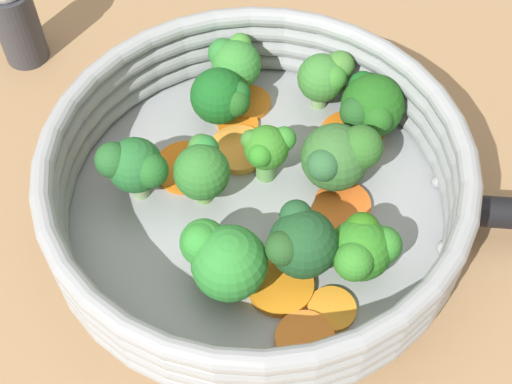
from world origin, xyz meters
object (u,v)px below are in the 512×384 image
carrot_slice_8 (342,205)px  carrot_slice_10 (280,286)px  broccoli_floret_8 (339,156)px  carrot_slice_7 (249,103)px  carrot_slice_0 (129,163)px  broccoli_floret_7 (266,148)px  carrot_slice_3 (190,163)px  carrot_slice_1 (332,217)px  broccoli_floret_10 (363,248)px  carrot_slice_5 (238,124)px  skillet (256,212)px  broccoli_floret_5 (370,106)px  carrot_slice_2 (305,340)px  carrot_slice_4 (332,309)px  broccoli_floret_2 (201,169)px  carrot_slice_9 (239,149)px  salt_shaker (14,14)px  broccoli_floret_0 (326,77)px  carrot_slice_6 (351,136)px  broccoli_floret_3 (132,166)px  broccoli_floret_9 (222,97)px  broccoli_floret_4 (223,259)px  broccoli_floret_1 (235,63)px  broccoli_floret_6 (300,243)px

carrot_slice_8 → carrot_slice_10: 0.08m
carrot_slice_10 → broccoli_floret_8: 0.10m
carrot_slice_7 → broccoli_floret_8: bearing=162.4°
carrot_slice_0 → broccoli_floret_7: bearing=-153.6°
carrot_slice_3 → carrot_slice_1: bearing=-173.3°
broccoli_floret_10 → carrot_slice_5: bearing=-24.9°
carrot_slice_0 → broccoli_floret_7: broccoli_floret_7 is taller
skillet → broccoli_floret_7: (0.01, -0.03, 0.04)m
skillet → broccoli_floret_5: bearing=-109.3°
carrot_slice_2 → carrot_slice_4: carrot_slice_2 is taller
broccoli_floret_2 → carrot_slice_2: bearing=152.9°
carrot_slice_9 → salt_shaker: (0.21, -0.00, 0.02)m
skillet → carrot_slice_8: bearing=-150.0°
skillet → carrot_slice_3: bearing=-4.1°
carrot_slice_4 → carrot_slice_9: carrot_slice_9 is taller
carrot_slice_9 → broccoli_floret_2: bearing=89.9°
broccoli_floret_0 → salt_shaker: 0.25m
carrot_slice_6 → carrot_slice_3: bearing=43.3°
carrot_slice_4 → broccoli_floret_5: 0.15m
broccoli_floret_3 → broccoli_floret_9: size_ratio=1.08×
broccoli_floret_2 → broccoli_floret_4: 0.07m
carrot_slice_7 → broccoli_floret_1: broccoli_floret_1 is taller
broccoli_floret_10 → broccoli_floret_9: bearing=-22.1°
carrot_slice_0 → carrot_slice_8: bearing=-162.0°
broccoli_floret_6 → carrot_slice_2: bearing=124.5°
broccoli_floret_3 → broccoli_floret_9: (-0.01, -0.09, -0.01)m
skillet → broccoli_floret_6: bearing=150.1°
carrot_slice_10 → broccoli_floret_7: bearing=-52.6°
carrot_slice_5 → broccoli_floret_5: size_ratio=0.61×
salt_shaker → broccoli_floret_4: bearing=159.3°
carrot_slice_3 → broccoli_floret_3: 0.05m
broccoli_floret_1 → broccoli_floret_3: size_ratio=0.95×
skillet → broccoli_floret_4: broccoli_floret_4 is taller
carrot_slice_9 → broccoli_floret_8: (-0.07, -0.01, 0.02)m
carrot_slice_3 → broccoli_floret_2: broccoli_floret_2 is taller
carrot_slice_6 → carrot_slice_5: bearing=23.2°
broccoli_floret_5 → broccoli_floret_10: bearing=114.4°
carrot_slice_0 → carrot_slice_1: size_ratio=0.92×
carrot_slice_3 → carrot_slice_10: carrot_slice_10 is taller
carrot_slice_3 → broccoli_floret_7: 0.06m
carrot_slice_0 → broccoli_floret_7: 0.10m
carrot_slice_6 → broccoli_floret_4: size_ratio=0.84×
broccoli_floret_7 → broccoli_floret_4: bearing=104.8°
skillet → broccoli_floret_9: (0.06, -0.05, 0.04)m
broccoli_floret_6 → carrot_slice_10: bearing=81.2°
broccoli_floret_8 → broccoli_floret_9: bearing=-2.0°
carrot_slice_4 → carrot_slice_8: 0.08m
carrot_slice_1 → broccoli_floret_3: broccoli_floret_3 is taller
carrot_slice_0 → broccoli_floret_4: bearing=158.5°
broccoli_floret_0 → broccoli_floret_8: 0.07m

